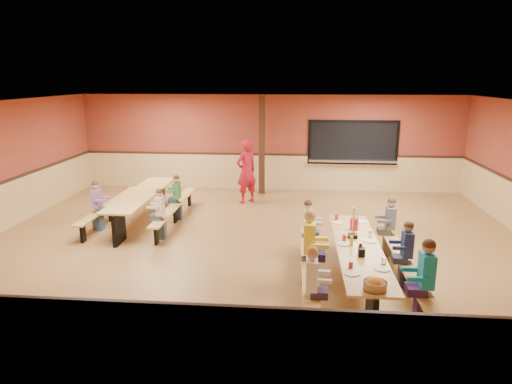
{
  "coord_description": "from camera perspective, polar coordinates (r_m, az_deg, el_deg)",
  "views": [
    {
      "loc": [
        0.85,
        -9.35,
        3.53
      ],
      "look_at": [
        0.01,
        0.0,
        1.15
      ],
      "focal_mm": 32.0,
      "sensor_mm": 36.0,
      "label": 1
    }
  ],
  "objects": [
    {
      "name": "seated_child_teal_right",
      "position": [
        7.16,
        20.42,
        -10.52
      ],
      "size": [
        0.4,
        0.33,
        1.28
      ],
      "primitive_type": null,
      "color": "teal",
      "rests_on": "ground"
    },
    {
      "name": "place_settings",
      "position": [
        7.92,
        12.71,
        -6.34
      ],
      "size": [
        0.65,
        3.3,
        0.11
      ],
      "primitive_type": null,
      "color": "beige",
      "rests_on": "cafeteria_table_main"
    },
    {
      "name": "seated_child_purple_sec",
      "position": [
        11.31,
        -19.24,
        -1.69
      ],
      "size": [
        0.35,
        0.29,
        1.17
      ],
      "primitive_type": null,
      "color": "#84558A",
      "rests_on": "ground"
    },
    {
      "name": "seated_child_navy_right",
      "position": [
        8.24,
        18.28,
        -7.47
      ],
      "size": [
        0.35,
        0.29,
        1.17
      ],
      "primitive_type": null,
      "color": "navy",
      "rests_on": "ground"
    },
    {
      "name": "seated_child_tan_sec",
      "position": [
        10.34,
        -11.85,
        -2.74
      ],
      "size": [
        0.33,
        0.27,
        1.14
      ],
      "primitive_type": null,
      "color": "beige",
      "rests_on": "ground"
    },
    {
      "name": "seated_child_green_sec",
      "position": [
        11.67,
        -9.84,
        -0.72
      ],
      "size": [
        0.33,
        0.27,
        1.13
      ],
      "primitive_type": null,
      "color": "#35713F",
      "rests_on": "ground"
    },
    {
      "name": "room_envelope",
      "position": [
        9.81,
        -0.08,
        -2.6
      ],
      "size": [
        12.04,
        10.04,
        3.02
      ],
      "color": "brown",
      "rests_on": "ground"
    },
    {
      "name": "napkin_dispenser",
      "position": [
        7.55,
        13.05,
        -7.32
      ],
      "size": [
        0.1,
        0.14,
        0.13
      ],
      "primitive_type": "cube",
      "color": "black",
      "rests_on": "cafeteria_table_main"
    },
    {
      "name": "seated_child_white_left",
      "position": [
        6.74,
        6.92,
        -11.7
      ],
      "size": [
        0.36,
        0.29,
        1.19
      ],
      "primitive_type": null,
      "color": "white",
      "rests_on": "ground"
    },
    {
      "name": "punch_pitcher",
      "position": [
        8.75,
        12.17,
        -3.94
      ],
      "size": [
        0.16,
        0.16,
        0.22
      ],
      "primitive_type": "cylinder",
      "color": "red",
      "rests_on": "cafeteria_table_main"
    },
    {
      "name": "standing_woman",
      "position": [
        12.99,
        -1.21,
        2.6
      ],
      "size": [
        0.79,
        0.77,
        1.83
      ],
      "primitive_type": "imported",
      "rotation": [
        0.0,
        0.0,
        3.89
      ],
      "color": "#B11427",
      "rests_on": "ground"
    },
    {
      "name": "structural_post",
      "position": [
        13.94,
        0.73,
        5.84
      ],
      "size": [
        0.18,
        0.18,
        3.0
      ],
      "primitive_type": "cube",
      "color": "#311A10",
      "rests_on": "ground"
    },
    {
      "name": "cafeteria_table_second",
      "position": [
        11.68,
        -14.06,
        -1.12
      ],
      "size": [
        1.91,
        3.7,
        0.74
      ],
      "color": "tan",
      "rests_on": "ground"
    },
    {
      "name": "condiment_ketchup",
      "position": [
        7.65,
        12.91,
        -6.87
      ],
      "size": [
        0.06,
        0.06,
        0.17
      ],
      "primitive_type": "cylinder",
      "color": "#B2140F",
      "rests_on": "cafeteria_table_main"
    },
    {
      "name": "chip_bowl",
      "position": [
        6.46,
        14.66,
        -11.12
      ],
      "size": [
        0.32,
        0.32,
        0.15
      ],
      "primitive_type": null,
      "color": "orange",
      "rests_on": "cafeteria_table_main"
    },
    {
      "name": "seated_child_grey_left",
      "position": [
        9.15,
        6.46,
        -4.67
      ],
      "size": [
        0.35,
        0.28,
        1.16
      ],
      "primitive_type": null,
      "color": "silver",
      "rests_on": "ground"
    },
    {
      "name": "seated_adult_yellow",
      "position": [
        8.0,
        6.65,
        -6.9
      ],
      "size": [
        0.42,
        0.35,
        1.32
      ],
      "primitive_type": null,
      "color": "#FFF232",
      "rests_on": "ground"
    },
    {
      "name": "kitchen_pass_through",
      "position": [
        14.56,
        12.02,
        5.85
      ],
      "size": [
        2.78,
        0.28,
        1.38
      ],
      "color": "black",
      "rests_on": "ground"
    },
    {
      "name": "table_paddle",
      "position": [
        8.32,
        12.01,
        -4.7
      ],
      "size": [
        0.16,
        0.16,
        0.56
      ],
      "color": "black",
      "rests_on": "cafeteria_table_main"
    },
    {
      "name": "condiment_mustard",
      "position": [
        7.95,
        11.85,
        -5.98
      ],
      "size": [
        0.06,
        0.06,
        0.17
      ],
      "primitive_type": "cylinder",
      "color": "yellow",
      "rests_on": "cafeteria_table_main"
    },
    {
      "name": "seated_child_char_right",
      "position": [
        9.57,
        16.38,
        -4.23
      ],
      "size": [
        0.36,
        0.3,
        1.19
      ],
      "primitive_type": null,
      "color": "#53565E",
      "rests_on": "ground"
    },
    {
      "name": "cafeteria_table_main",
      "position": [
        8.02,
        12.61,
        -8.14
      ],
      "size": [
        1.91,
        3.7,
        0.74
      ],
      "color": "tan",
      "rests_on": "ground"
    },
    {
      "name": "ground",
      "position": [
        10.03,
        -0.08,
        -6.38
      ],
      "size": [
        12.0,
        12.0,
        0.0
      ],
      "primitive_type": "plane",
      "color": "brown",
      "rests_on": "ground"
    }
  ]
}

